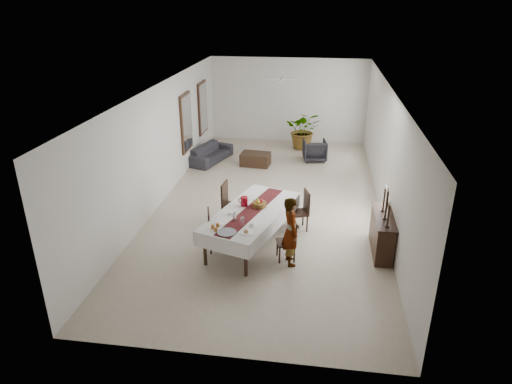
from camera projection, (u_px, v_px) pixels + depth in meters
name	position (u px, v px, depth m)	size (l,w,h in m)	color
floor	(270.00, 202.00, 12.77)	(6.00, 12.00, 0.00)	#B4A68F
ceiling	(271.00, 87.00, 11.50)	(6.00, 12.00, 0.02)	silver
wall_back	(288.00, 100.00, 17.59)	(6.00, 0.02, 3.20)	silver
wall_front	(224.00, 273.00, 6.69)	(6.00, 0.02, 3.20)	silver
wall_left	(162.00, 143.00, 12.53)	(0.02, 12.00, 3.20)	silver
wall_right	(386.00, 153.00, 11.75)	(0.02, 12.00, 3.20)	silver
dining_table_top	(252.00, 212.00, 10.36)	(1.11, 2.66, 0.06)	black
table_leg_fl	(205.00, 249.00, 9.68)	(0.08, 0.08, 0.77)	black
table_leg_fr	(246.00, 260.00, 9.29)	(0.08, 0.08, 0.77)	black
table_leg_bl	(257.00, 204.00, 11.76)	(0.08, 0.08, 0.77)	black
table_leg_br	(292.00, 211.00, 11.37)	(0.08, 0.08, 0.77)	black
tablecloth_top	(252.00, 211.00, 10.34)	(1.31, 2.86, 0.01)	silver
tablecloth_drape_left	(227.00, 212.00, 10.67)	(0.01, 2.86, 0.33)	white
tablecloth_drape_right	(278.00, 223.00, 10.15)	(0.01, 2.86, 0.33)	silver
tablecloth_drape_near	(221.00, 246.00, 9.23)	(1.31, 0.01, 0.33)	white
tablecloth_drape_far	(276.00, 195.00, 11.58)	(1.31, 0.01, 0.33)	silver
table_runner	(252.00, 211.00, 10.34)	(0.39, 2.77, 0.00)	maroon
red_pitcher	(244.00, 201.00, 10.54)	(0.17, 0.17, 0.22)	maroon
pitcher_handle	(241.00, 201.00, 10.58)	(0.13, 0.13, 0.02)	maroon
wine_glass_near	(242.00, 221.00, 9.66)	(0.08, 0.08, 0.19)	white
wine_glass_mid	(235.00, 217.00, 9.85)	(0.08, 0.08, 0.19)	white
teacup_right	(252.00, 225.00, 9.65)	(0.10, 0.10, 0.07)	silver
saucer_right	(252.00, 226.00, 9.66)	(0.17, 0.17, 0.01)	white
teacup_left	(231.00, 213.00, 10.14)	(0.10, 0.10, 0.07)	silver
saucer_left	(231.00, 214.00, 10.15)	(0.17, 0.17, 0.01)	silver
plate_near_right	(246.00, 233.00, 9.37)	(0.27, 0.27, 0.02)	silver
bread_near_right	(246.00, 231.00, 9.36)	(0.10, 0.10, 0.10)	tan
plate_near_left	(221.00, 223.00, 9.79)	(0.27, 0.27, 0.02)	white
plate_far_left	(250.00, 198.00, 10.98)	(0.27, 0.27, 0.02)	silver
serving_tray	(227.00, 232.00, 9.38)	(0.40, 0.40, 0.02)	#3D3D42
jam_jar_a	(216.00, 229.00, 9.44)	(0.07, 0.07, 0.08)	brown
jam_jar_b	(213.00, 227.00, 9.53)	(0.07, 0.07, 0.08)	#9C5616
jam_jar_c	(218.00, 225.00, 9.60)	(0.07, 0.07, 0.08)	#8D4514
fruit_basket	(259.00, 204.00, 10.53)	(0.33, 0.33, 0.11)	brown
fruit_red	(261.00, 201.00, 10.50)	(0.10, 0.10, 0.10)	#A91020
fruit_green	(258.00, 200.00, 10.54)	(0.09, 0.09, 0.09)	olive
fruit_yellow	(258.00, 202.00, 10.45)	(0.09, 0.09, 0.09)	gold
chair_right_near_seat	(286.00, 242.00, 9.88)	(0.39, 0.39, 0.04)	black
chair_right_near_leg_fl	(294.00, 254.00, 9.84)	(0.04, 0.04, 0.39)	black
chair_right_near_leg_fr	(292.00, 247.00, 10.13)	(0.04, 0.04, 0.39)	black
chair_right_near_leg_bl	(280.00, 255.00, 9.81)	(0.04, 0.04, 0.39)	black
chair_right_near_leg_br	(277.00, 248.00, 10.10)	(0.04, 0.04, 0.39)	black
chair_right_near_back	(294.00, 231.00, 9.79)	(0.39, 0.04, 0.50)	black
chair_right_far_seat	(299.00, 213.00, 11.14)	(0.43, 0.43, 0.05)	black
chair_right_far_leg_fl	(307.00, 224.00, 11.11)	(0.04, 0.04, 0.42)	black
chair_right_far_leg_fr	(303.00, 218.00, 11.43)	(0.04, 0.04, 0.42)	black
chair_right_far_leg_bl	(293.00, 225.00, 11.05)	(0.04, 0.04, 0.42)	black
chair_right_far_leg_br	(290.00, 219.00, 11.36)	(0.04, 0.04, 0.42)	black
chair_right_far_back	(307.00, 201.00, 11.06)	(0.43, 0.04, 0.54)	black
chair_left_near_seat	(218.00, 232.00, 10.24)	(0.42, 0.42, 0.05)	black
chair_left_near_leg_fl	(210.00, 238.00, 10.47)	(0.04, 0.04, 0.41)	black
chair_left_near_leg_fr	(211.00, 246.00, 10.15)	(0.04, 0.04, 0.41)	black
chair_left_near_leg_bl	(225.00, 237.00, 10.51)	(0.04, 0.04, 0.41)	black
chair_left_near_leg_br	(226.00, 245.00, 10.19)	(0.04, 0.04, 0.41)	black
chair_left_near_back	(209.00, 222.00, 10.10)	(0.42, 0.04, 0.53)	black
chair_left_far_seat	(233.00, 206.00, 11.39)	(0.47, 0.47, 0.05)	black
chair_left_far_leg_fl	(228.00, 211.00, 11.71)	(0.05, 0.05, 0.46)	black
chair_left_far_leg_fr	(224.00, 218.00, 11.37)	(0.05, 0.05, 0.46)	black
chair_left_far_leg_bl	(242.00, 213.00, 11.62)	(0.05, 0.05, 0.46)	black
chair_left_far_leg_br	(238.00, 220.00, 11.28)	(0.05, 0.05, 0.46)	black
chair_left_far_back	(224.00, 194.00, 11.31)	(0.47, 0.04, 0.59)	black
woman	(291.00, 231.00, 9.59)	(0.56, 0.37, 1.54)	gray
sideboard_body	(382.00, 234.00, 10.18)	(0.38, 1.43, 0.86)	black
sideboard_top	(384.00, 216.00, 10.00)	(0.42, 1.49, 0.03)	black
candlestick_near_base	(387.00, 226.00, 9.52)	(0.10, 0.10, 0.03)	black
candlestick_near_shaft	(388.00, 216.00, 9.42)	(0.05, 0.05, 0.48)	black
candlestick_near_candle	(390.00, 203.00, 9.30)	(0.03, 0.03, 0.08)	beige
candlestick_mid_base	(385.00, 218.00, 9.86)	(0.10, 0.10, 0.03)	black
candlestick_mid_shaft	(387.00, 205.00, 9.73)	(0.05, 0.05, 0.62)	black
candlestick_mid_candle	(389.00, 190.00, 9.59)	(0.03, 0.03, 0.08)	beige
candlestick_far_base	(383.00, 211.00, 10.21)	(0.10, 0.10, 0.03)	black
candlestick_far_shaft	(384.00, 199.00, 10.10)	(0.05, 0.05, 0.53)	black
candlestick_far_candle	(386.00, 187.00, 9.98)	(0.03, 0.03, 0.08)	silver
sofa	(211.00, 153.00, 15.85)	(1.93, 0.75, 0.56)	#2C2A2F
armchair	(315.00, 150.00, 15.88)	(0.77, 0.79, 0.72)	#232226
coffee_table	(255.00, 159.00, 15.47)	(0.96, 0.64, 0.43)	black
potted_plant	(304.00, 130.00, 16.99)	(1.28, 1.11, 1.42)	#2D5923
mirror_frame_near	(186.00, 123.00, 14.52)	(0.06, 1.05, 1.85)	black
mirror_glass_near	(187.00, 123.00, 14.52)	(0.01, 0.90, 1.70)	white
mirror_frame_far	(202.00, 108.00, 16.43)	(0.06, 1.05, 1.85)	black
mirror_glass_far	(203.00, 108.00, 16.42)	(0.01, 0.90, 1.70)	silver
fan_rod	(282.00, 73.00, 14.26)	(0.04, 0.04, 0.20)	silver
fan_hub	(282.00, 79.00, 14.34)	(0.16, 0.16, 0.08)	silver
fan_blade_n	(283.00, 77.00, 14.66)	(0.10, 0.55, 0.01)	white
fan_blade_s	(281.00, 81.00, 14.03)	(0.10, 0.55, 0.01)	white
fan_blade_e	(293.00, 80.00, 14.30)	(0.55, 0.10, 0.01)	white
fan_blade_w	(271.00, 79.00, 14.39)	(0.55, 0.10, 0.01)	white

